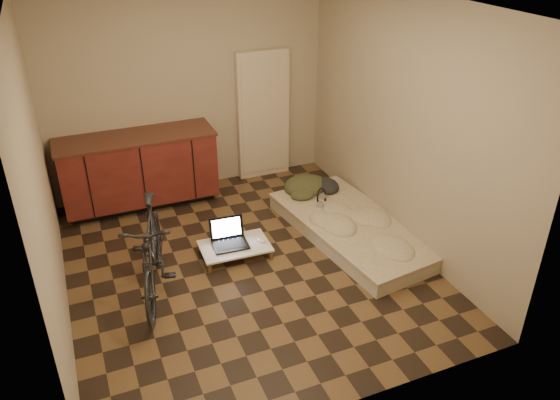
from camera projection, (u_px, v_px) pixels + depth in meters
name	position (u px, v px, depth m)	size (l,w,h in m)	color
room_shell	(242.00, 148.00, 5.05)	(3.50, 4.00, 2.60)	brown
cabinets	(139.00, 170.00, 6.57)	(1.84, 0.62, 0.91)	black
appliance_panel	(263.00, 115.00, 7.16)	(0.70, 0.10, 1.70)	beige
bicycle	(151.00, 247.00, 5.02)	(0.46, 1.56, 1.01)	black
futon	(353.00, 228.00, 6.12)	(1.26, 2.21, 0.18)	beige
clothing_pile	(311.00, 181.00, 6.70)	(0.59, 0.49, 0.24)	#3A3E24
headphones	(322.00, 197.00, 6.40)	(0.26, 0.24, 0.17)	black
lap_desk	(235.00, 246.00, 5.76)	(0.74, 0.49, 0.12)	brown
laptop	(229.00, 239.00, 5.76)	(0.39, 0.35, 0.25)	black
mouse	(261.00, 240.00, 5.81)	(0.07, 0.11, 0.04)	white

